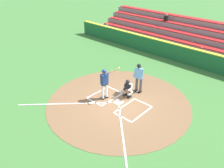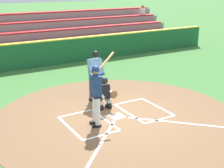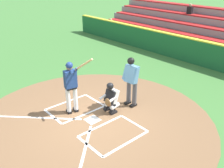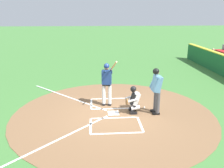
# 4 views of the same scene
# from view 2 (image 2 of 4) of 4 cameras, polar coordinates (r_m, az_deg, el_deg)

# --- Properties ---
(ground_plane) EXTENTS (120.00, 120.00, 0.00)m
(ground_plane) POSITION_cam_2_polar(r_m,az_deg,el_deg) (10.19, 0.90, -5.96)
(ground_plane) COLOR #427A38
(dirt_circle) EXTENTS (8.00, 8.00, 0.01)m
(dirt_circle) POSITION_cam_2_polar(r_m,az_deg,el_deg) (10.18, 0.90, -5.92)
(dirt_circle) COLOR brown
(dirt_circle) RESTS_ON ground
(home_plate_and_chalk) EXTENTS (7.93, 4.91, 0.01)m
(home_plate_and_chalk) POSITION_cam_2_polar(r_m,az_deg,el_deg) (9.51, 3.71, -7.71)
(home_plate_and_chalk) COLOR white
(home_plate_and_chalk) RESTS_ON dirt_circle
(batter) EXTENTS (1.02, 0.59, 2.13)m
(batter) POSITION_cam_2_polar(r_m,az_deg,el_deg) (9.22, -2.88, -1.25)
(batter) COLOR white
(batter) RESTS_ON ground
(catcher) EXTENTS (0.59, 0.60, 1.13)m
(catcher) POSITION_cam_2_polar(r_m,az_deg,el_deg) (10.61, -1.36, -1.53)
(catcher) COLOR black
(catcher) RESTS_ON ground
(plate_umpire) EXTENTS (0.60, 0.43, 1.86)m
(plate_umpire) POSITION_cam_2_polar(r_m,az_deg,el_deg) (11.24, -3.11, 2.19)
(plate_umpire) COLOR #4C4C51
(plate_umpire) RESTS_ON ground
(baseball) EXTENTS (0.07, 0.07, 0.07)m
(baseball) POSITION_cam_2_polar(r_m,az_deg,el_deg) (11.08, -4.66, -3.78)
(baseball) COLOR white
(baseball) RESTS_ON ground
(backstop_wall) EXTENTS (22.00, 0.36, 1.31)m
(backstop_wall) POSITION_cam_2_polar(r_m,az_deg,el_deg) (16.55, -12.90, 5.38)
(backstop_wall) COLOR #1E6033
(backstop_wall) RESTS_ON ground
(bleacher_stand) EXTENTS (20.00, 4.25, 2.55)m
(bleacher_stand) POSITION_cam_2_polar(r_m,az_deg,el_deg) (19.59, -15.98, 7.65)
(bleacher_stand) COLOR gray
(bleacher_stand) RESTS_ON ground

